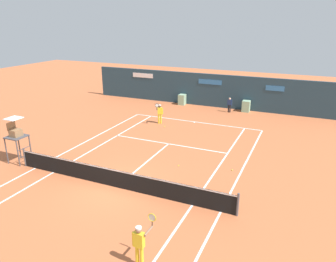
% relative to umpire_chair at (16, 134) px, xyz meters
% --- Properties ---
extents(ground_plane, '(80.00, 80.00, 0.01)m').
position_rel_umpire_chair_xyz_m(ground_plane, '(6.75, 0.29, -1.70)').
color(ground_plane, '#BC6038').
extents(tennis_net, '(12.10, 0.10, 1.07)m').
position_rel_umpire_chair_xyz_m(tennis_net, '(6.75, -0.28, -1.20)').
color(tennis_net, '#4C4C51').
rests_on(tennis_net, ground_plane).
extents(sponsor_back_wall, '(25.00, 1.02, 3.07)m').
position_rel_umpire_chair_xyz_m(sponsor_back_wall, '(6.75, 16.69, -0.22)').
color(sponsor_back_wall, '#233D4C').
rests_on(sponsor_back_wall, ground_plane).
extents(umpire_chair, '(1.00, 1.00, 2.66)m').
position_rel_umpire_chair_xyz_m(umpire_chair, '(0.00, 0.00, 0.00)').
color(umpire_chair, '#47474C').
rests_on(umpire_chair, ground_plane).
extents(player_on_baseline, '(0.46, 0.80, 1.77)m').
position_rel_umpire_chair_xyz_m(player_on_baseline, '(4.31, 9.88, -0.78)').
color(player_on_baseline, yellow).
rests_on(player_on_baseline, ground_plane).
extents(player_near_side, '(0.63, 0.64, 1.79)m').
position_rel_umpire_chair_xyz_m(player_near_side, '(10.41, -4.49, -0.77)').
color(player_near_side, yellow).
rests_on(player_near_side, ground_plane).
extents(ball_kid_centre_post, '(0.44, 0.19, 1.34)m').
position_rel_umpire_chair_xyz_m(ball_kid_centre_post, '(8.57, 15.33, -0.94)').
color(ball_kid_centre_post, black).
rests_on(ball_kid_centre_post, ground_plane).
extents(tennis_ball_mid_court, '(0.07, 0.07, 0.07)m').
position_rel_umpire_chair_xyz_m(tennis_ball_mid_court, '(11.56, 3.87, -1.67)').
color(tennis_ball_mid_court, '#CCE033').
rests_on(tennis_ball_mid_court, ground_plane).
extents(tennis_ball_by_sideline, '(0.07, 0.07, 0.07)m').
position_rel_umpire_chair_xyz_m(tennis_ball_by_sideline, '(8.65, 3.20, -1.67)').
color(tennis_ball_by_sideline, '#CCE033').
rests_on(tennis_ball_by_sideline, ground_plane).
extents(tennis_ball_near_service_line, '(0.07, 0.07, 0.07)m').
position_rel_umpire_chair_xyz_m(tennis_ball_near_service_line, '(5.04, 9.21, -1.67)').
color(tennis_ball_near_service_line, '#CCE033').
rests_on(tennis_ball_near_service_line, ground_plane).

